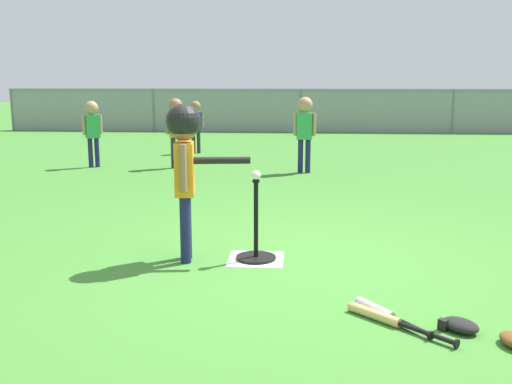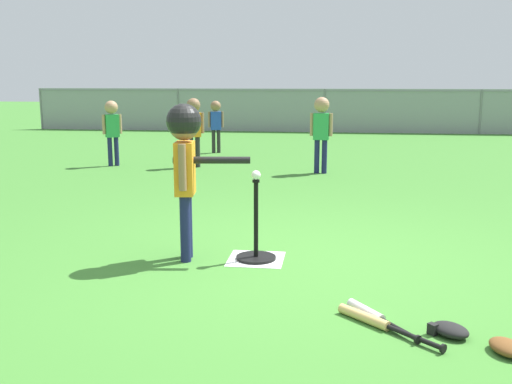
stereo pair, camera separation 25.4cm
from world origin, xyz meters
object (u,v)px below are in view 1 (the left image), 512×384
(fielder_deep_right, at_px, (196,120))
(fielder_near_left, at_px, (305,124))
(batting_tee, at_px, (256,247))
(fielder_deep_center, at_px, (92,125))
(fielder_near_right, at_px, (176,123))
(glove_by_plate, at_px, (460,325))
(spare_bat_silver, at_px, (382,312))
(baseball_on_tee, at_px, (256,175))
(batter_child, at_px, (185,150))
(spare_bat_wood, at_px, (384,318))

(fielder_deep_right, height_order, fielder_near_left, fielder_near_left)
(batting_tee, relative_size, fielder_deep_center, 0.61)
(fielder_deep_center, relative_size, fielder_near_right, 0.96)
(fielder_near_right, relative_size, glove_by_plate, 4.13)
(batting_tee, bearing_deg, spare_bat_silver, -52.08)
(baseball_on_tee, bearing_deg, fielder_deep_right, 103.91)
(baseball_on_tee, bearing_deg, batter_child, -173.08)
(spare_bat_wood, bearing_deg, fielder_near_left, 94.42)
(batter_child, bearing_deg, fielder_near_left, 77.89)
(batter_child, distance_m, spare_bat_silver, 1.93)
(batter_child, relative_size, glove_by_plate, 4.58)
(baseball_on_tee, distance_m, fielder_near_left, 4.43)
(spare_bat_silver, bearing_deg, fielder_near_left, 94.48)
(glove_by_plate, bearing_deg, fielder_deep_right, 110.20)
(batting_tee, distance_m, spare_bat_wood, 1.46)
(spare_bat_silver, relative_size, glove_by_plate, 1.95)
(batting_tee, distance_m, baseball_on_tee, 0.58)
(batter_child, bearing_deg, batting_tee, 6.92)
(batting_tee, xyz_separation_m, spare_bat_wood, (0.85, -1.18, -0.07))
(batting_tee, xyz_separation_m, spare_bat_silver, (0.85, -1.09, -0.07))
(spare_bat_silver, relative_size, spare_bat_wood, 0.93)
(batter_child, xyz_separation_m, spare_bat_silver, (1.39, -1.02, -0.85))
(baseball_on_tee, xyz_separation_m, glove_by_plate, (1.26, -1.26, -0.65))
(batting_tee, height_order, glove_by_plate, batting_tee)
(spare_bat_silver, xyz_separation_m, spare_bat_wood, (0.00, -0.09, 0.00))
(fielder_deep_right, xyz_separation_m, glove_by_plate, (2.91, -7.91, -0.61))
(fielder_deep_center, bearing_deg, baseball_on_tee, -57.72)
(batting_tee, height_order, fielder_deep_center, fielder_deep_center)
(batter_child, xyz_separation_m, fielder_near_left, (0.96, 4.48, -0.14))
(fielder_deep_right, height_order, spare_bat_wood, fielder_deep_right)
(glove_by_plate, bearing_deg, fielder_deep_center, 125.36)
(fielder_deep_center, relative_size, spare_bat_silver, 2.03)
(fielder_deep_right, height_order, fielder_near_right, fielder_near_right)
(fielder_deep_center, xyz_separation_m, fielder_deep_right, (1.34, 1.91, -0.04))
(baseball_on_tee, xyz_separation_m, fielder_deep_center, (-2.99, 4.74, 0.00))
(baseball_on_tee, relative_size, glove_by_plate, 0.27)
(batter_child, height_order, fielder_near_left, batter_child)
(spare_bat_silver, bearing_deg, glove_by_plate, -22.55)
(fielder_near_right, distance_m, glove_by_plate, 6.72)
(fielder_near_right, bearing_deg, batter_child, -77.32)
(batting_tee, bearing_deg, glove_by_plate, -44.93)
(batting_tee, height_order, fielder_deep_right, fielder_deep_right)
(batter_child, distance_m, fielder_near_right, 4.95)
(batting_tee, height_order, fielder_near_right, fielder_near_right)
(fielder_deep_center, distance_m, spare_bat_wood, 7.08)
(spare_bat_silver, bearing_deg, batting_tee, 127.92)
(spare_bat_silver, bearing_deg, spare_bat_wood, -88.97)
(batter_child, xyz_separation_m, spare_bat_wood, (1.39, -1.11, -0.85))
(fielder_deep_center, relative_size, fielder_deep_right, 1.07)
(fielder_near_left, bearing_deg, batting_tee, -95.40)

